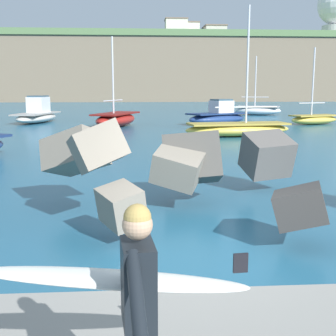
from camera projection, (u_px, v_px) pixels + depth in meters
name	position (u px, v px, depth m)	size (l,w,h in m)	color
ground_plane	(201.00, 254.00, 7.61)	(400.00, 400.00, 0.00)	#235B7A
breakwater_jetty	(190.00, 173.00, 9.27)	(30.28, 7.64, 2.23)	gray
surfer_with_board	(132.00, 300.00, 3.24)	(2.12, 1.24, 1.78)	black
boat_near_left	(258.00, 110.00, 45.45)	(4.96, 3.50, 5.84)	white
boat_near_centre	(238.00, 128.00, 25.84)	(6.44, 2.80, 7.26)	#EAC64C
boat_near_right	(116.00, 119.00, 32.13)	(3.74, 5.46, 6.22)	maroon
boat_mid_left	(218.00, 116.00, 33.76)	(5.37, 4.25, 1.91)	navy
boat_mid_right	(314.00, 119.00, 34.07)	(4.35, 2.83, 5.67)	#EAC64C
boat_far_centre	(37.00, 114.00, 35.81)	(3.28, 6.20, 2.13)	beige
mooring_buoy_middle	(114.00, 125.00, 30.69)	(0.44, 0.44, 0.44)	silver
headland_bluff	(229.00, 70.00, 104.37)	(100.12, 38.51, 13.48)	#756651
station_building_west	(176.00, 30.00, 104.24)	(5.21, 4.99, 4.88)	beige
station_building_central	(190.00, 32.00, 108.11)	(4.36, 4.40, 4.66)	beige
station_building_east	(214.00, 34.00, 109.77)	(5.25, 7.23, 3.99)	#B2ADA3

